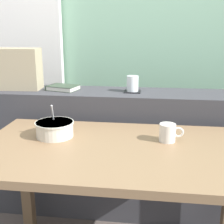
{
  "coord_description": "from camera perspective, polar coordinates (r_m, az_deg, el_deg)",
  "views": [
    {
      "loc": [
        0.21,
        -1.24,
        1.21
      ],
      "look_at": [
        0.01,
        0.36,
        0.75
      ],
      "focal_mm": 47.39,
      "sensor_mm": 36.0,
      "label": 1
    }
  ],
  "objects": [
    {
      "name": "closed_book",
      "position": [
        1.92,
        -9.45,
        4.66
      ],
      "size": [
        0.21,
        0.18,
        0.03
      ],
      "color": "#334233",
      "rests_on": "dark_console_ledge"
    },
    {
      "name": "dark_console_ledge",
      "position": [
        1.97,
        0.55,
        -7.88
      ],
      "size": [
        2.8,
        0.32,
        0.83
      ],
      "primitive_type": "cube",
      "color": "#38383D",
      "rests_on": "ground"
    },
    {
      "name": "breakfast_table",
      "position": [
        1.37,
        1.32,
        -10.66
      ],
      "size": [
        1.28,
        0.7,
        0.7
      ],
      "color": "brown",
      "rests_on": "ground"
    },
    {
      "name": "soup_bowl",
      "position": [
        1.47,
        -10.98,
        -3.28
      ],
      "size": [
        0.19,
        0.19,
        0.16
      ],
      "color": "beige",
      "rests_on": "breakfast_table"
    },
    {
      "name": "throw_pillow",
      "position": [
        2.0,
        -18.2,
        7.91
      ],
      "size": [
        0.33,
        0.16,
        0.26
      ],
      "primitive_type": "cube",
      "rotation": [
        0.0,
        0.0,
        0.05
      ],
      "color": "tan",
      "rests_on": "dark_console_ledge"
    },
    {
      "name": "coaster_square",
      "position": [
        1.84,
        3.95,
        3.97
      ],
      "size": [
        0.1,
        0.1,
        0.0
      ],
      "primitive_type": "cube",
      "color": "black",
      "rests_on": "dark_console_ledge"
    },
    {
      "name": "juice_glass",
      "position": [
        1.83,
        3.98,
        5.33
      ],
      "size": [
        0.07,
        0.07,
        0.1
      ],
      "color": "white",
      "rests_on": "coaster_square"
    },
    {
      "name": "curtain_left_panel",
      "position": [
        2.57,
        -16.09,
        16.2
      ],
      "size": [
        0.56,
        0.06,
        2.5
      ],
      "primitive_type": "cube",
      "color": "white",
      "rests_on": "ground"
    },
    {
      "name": "ceramic_mug",
      "position": [
        1.4,
        10.74,
        -3.93
      ],
      "size": [
        0.11,
        0.08,
        0.08
      ],
      "color": "silver",
      "rests_on": "breakfast_table"
    },
    {
      "name": "outdoor_backdrop",
      "position": [
        2.49,
        2.59,
        20.26
      ],
      "size": [
        4.8,
        0.08,
        2.8
      ],
      "primitive_type": "cube",
      "color": "#84B293",
      "rests_on": "ground"
    }
  ]
}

